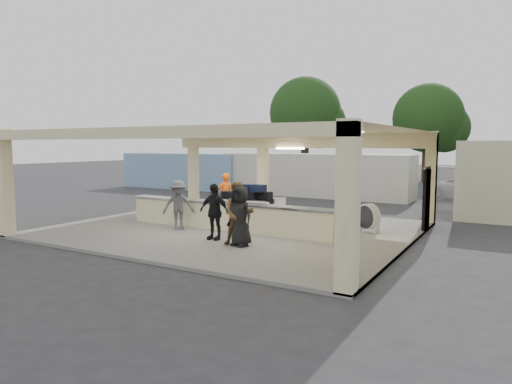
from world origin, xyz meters
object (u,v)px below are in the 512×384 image
Objects in this scene: luggage_cart at (246,202)px; car_white_a at (475,189)px; passenger_b at (214,212)px; baggage_handler at (225,195)px; passenger_c at (179,205)px; container_blue at (184,171)px; container_white at (313,175)px; baggage_counter at (226,216)px; passenger_d at (240,216)px; drum_fan at (368,217)px; passenger_a at (239,214)px; car_dark at (498,187)px.

luggage_cart is 0.58× the size of car_white_a.
baggage_handler is at bearing 117.33° from passenger_b.
container_blue reaches higher than passenger_c.
container_white is at bearing 0.93° from container_blue.
passenger_b is at bearing 167.90° from car_white_a.
baggage_counter is 2.58m from passenger_d.
drum_fan is at bearing 2.57° from luggage_cart.
container_white is at bearing 98.17° from passenger_b.
container_blue reaches higher than passenger_b.
baggage_counter is 3.14× the size of luggage_cart.
passenger_a is at bearing -16.09° from passenger_b.
passenger_c reaches higher than car_white_a.
car_white_a is (4.91, 16.14, -0.34)m from passenger_d.
car_dark is at bearing 33.59° from passenger_a.
car_white_a is 0.39× the size of container_white.
passenger_c is (-2.06, 0.77, -0.02)m from passenger_b.
container_white reaches higher than passenger_b.
container_white is (-0.29, 9.76, 0.25)m from baggage_handler.
car_white_a is at bearing 65.02° from baggage_counter.
passenger_d is 0.15× the size of container_white.
container_white reaches higher than passenger_a.
passenger_c is at bearing 172.35° from passenger_d.
passenger_b reaches higher than passenger_d.
car_white_a is (6.78, 12.74, -0.25)m from luggage_cart.
passenger_a is 0.42× the size of car_white_a.
luggage_cart is at bearing 161.01° from car_white_a.
baggage_handler is 14.52m from car_white_a.
passenger_c is 18.06m from car_dark.
drum_fan is (4.39, 2.05, 0.03)m from baggage_counter.
baggage_counter is 2.46m from passenger_a.
car_dark is (6.07, 16.57, -0.27)m from passenger_a.
container_white is at bearing 152.72° from drum_fan.
car_dark is at bearing 16.86° from container_white.
passenger_b is 0.15× the size of container_white.
passenger_d is (1.19, -0.36, -0.00)m from passenger_b.
container_white is (-1.79, 10.58, 0.36)m from luggage_cart.
luggage_cart is at bearing 90.19° from baggage_handler.
passenger_a is at bearing -94.96° from drum_fan.
container_blue is (-13.36, 13.86, 0.24)m from passenger_d.
car_white_a is 8.86m from container_white.
car_white_a is (5.01, 16.06, -0.39)m from passenger_a.
luggage_cart is at bearing 94.54° from baggage_counter.
passenger_d is at bearing -63.62° from passenger_c.
passenger_d reaches higher than car_white_a.
baggage_handler is (-1.62, 2.36, 0.41)m from baggage_counter.
baggage_handler reaches higher than car_white_a.
passenger_b is at bearing -106.41° from drum_fan.
luggage_cart is at bearing -171.42° from car_dark.
car_white_a is at bearing 7.35° from container_blue.
passenger_a is at bearing 171.68° from car_white_a.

